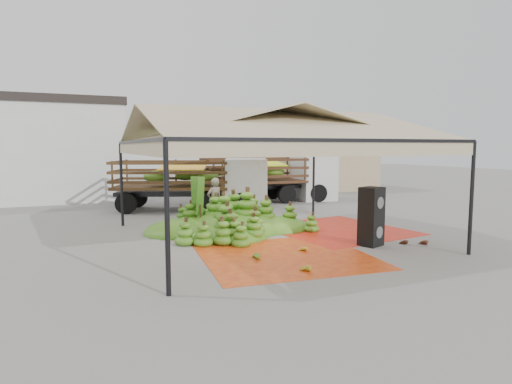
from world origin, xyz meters
name	(u,v)px	position (x,y,z in m)	size (l,w,h in m)	color
ground	(269,238)	(0.00, 0.00, 0.00)	(90.00, 90.00, 0.00)	slate
canopy_tent	(269,132)	(0.00, 0.00, 3.30)	(8.10, 8.10, 4.00)	black
building_tan	(321,158)	(10.00, 13.00, 2.07)	(6.30, 5.30, 4.10)	tan
tarp_left	(285,256)	(-0.56, -2.22, 0.01)	(4.30, 4.09, 0.01)	#D55F14
tarp_right	(337,230)	(2.70, 0.24, 0.01)	(4.18, 4.39, 0.01)	red
banana_heap	(233,213)	(-0.65, 1.53, 0.63)	(5.88, 4.83, 1.26)	#367518
hand_yellow_a	(302,249)	(0.05, -2.00, 0.09)	(0.41, 0.34, 0.19)	gold
hand_yellow_b	(304,268)	(-0.85, -3.70, 0.10)	(0.45, 0.37, 0.21)	gold
hand_red_a	(403,242)	(3.21, -2.41, 0.09)	(0.38, 0.31, 0.17)	#602A15
hand_red_b	(422,242)	(3.70, -2.66, 0.10)	(0.42, 0.35, 0.19)	#5D2E15
hand_green	(253,255)	(-1.47, -2.17, 0.11)	(0.49, 0.40, 0.22)	#347017
hanging_bunches	(313,154)	(1.54, -0.03, 2.62)	(4.74, 0.24, 0.20)	#3F851B
speaker_stack	(371,217)	(2.27, -2.11, 0.85)	(0.77, 0.72, 1.70)	black
banana_leaves	(195,229)	(-1.78, 2.29, 0.00)	(0.96, 1.36, 3.70)	#3A761F
vendor	(214,201)	(-0.83, 3.00, 0.86)	(0.63, 0.41, 1.72)	gray
truck_left	(197,179)	(-0.44, 6.70, 1.43)	(7.12, 4.60, 2.32)	#4F331A
truck_right	(274,174)	(4.16, 8.23, 1.46)	(7.08, 2.94, 2.37)	#4F2E1A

